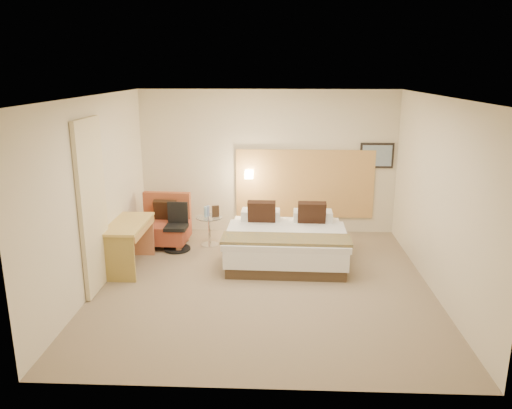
{
  "coord_description": "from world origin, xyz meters",
  "views": [
    {
      "loc": [
        0.19,
        -6.77,
        3.05
      ],
      "look_at": [
        -0.14,
        0.63,
        1.04
      ],
      "focal_mm": 35.0,
      "sensor_mm": 36.0,
      "label": 1
    }
  ],
  "objects_px": {
    "bed": "(286,241)",
    "lounge_chair": "(164,225)",
    "desk": "(130,232)",
    "side_table": "(209,229)",
    "desk_chair": "(177,231)"
  },
  "relations": [
    {
      "from": "desk_chair",
      "to": "lounge_chair",
      "type": "bearing_deg",
      "value": 137.56
    },
    {
      "from": "lounge_chair",
      "to": "desk",
      "type": "distance_m",
      "value": 1.17
    },
    {
      "from": "lounge_chair",
      "to": "desk",
      "type": "relative_size",
      "value": 0.75
    },
    {
      "from": "bed",
      "to": "lounge_chair",
      "type": "distance_m",
      "value": 2.25
    },
    {
      "from": "desk_chair",
      "to": "bed",
      "type": "bearing_deg",
      "value": -11.01
    },
    {
      "from": "side_table",
      "to": "desk_chair",
      "type": "relative_size",
      "value": 0.74
    },
    {
      "from": "bed",
      "to": "side_table",
      "type": "relative_size",
      "value": 3.29
    },
    {
      "from": "lounge_chair",
      "to": "desk_chair",
      "type": "height_order",
      "value": "lounge_chair"
    },
    {
      "from": "desk_chair",
      "to": "desk",
      "type": "bearing_deg",
      "value": -123.33
    },
    {
      "from": "lounge_chair",
      "to": "desk",
      "type": "xyz_separation_m",
      "value": [
        -0.29,
        -1.11,
        0.23
      ]
    },
    {
      "from": "bed",
      "to": "lounge_chair",
      "type": "xyz_separation_m",
      "value": [
        -2.16,
        0.62,
        0.05
      ]
    },
    {
      "from": "lounge_chair",
      "to": "side_table",
      "type": "height_order",
      "value": "lounge_chair"
    },
    {
      "from": "lounge_chair",
      "to": "desk_chair",
      "type": "bearing_deg",
      "value": -42.44
    },
    {
      "from": "side_table",
      "to": "desk",
      "type": "bearing_deg",
      "value": -135.0
    },
    {
      "from": "lounge_chair",
      "to": "side_table",
      "type": "bearing_deg",
      "value": -0.75
    }
  ]
}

